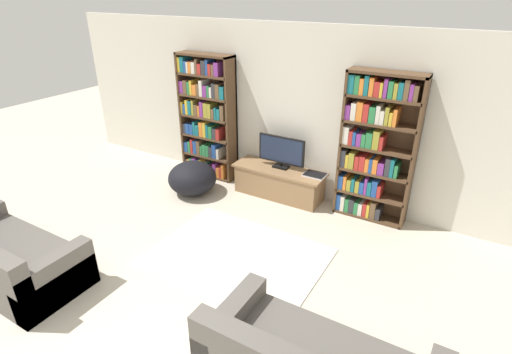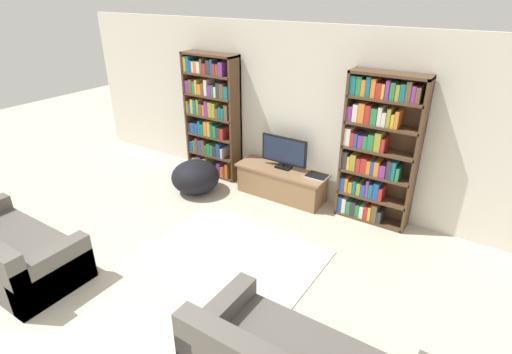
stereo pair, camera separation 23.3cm
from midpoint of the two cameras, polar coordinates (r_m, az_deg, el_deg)
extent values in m
cube|color=silver|center=(6.14, 7.36, 8.90)|extent=(8.80, 0.06, 2.60)
cube|color=#513823|center=(7.14, -8.36, 9.09)|extent=(0.04, 0.30, 2.09)
cube|color=#513823|center=(6.56, -1.93, 7.87)|extent=(0.04, 0.30, 2.09)
cube|color=#513823|center=(6.94, -4.60, 8.80)|extent=(1.00, 0.04, 2.09)
cube|color=#513823|center=(6.61, -5.64, 17.06)|extent=(1.00, 0.30, 0.04)
cube|color=#513823|center=(7.21, -4.95, 0.69)|extent=(0.96, 0.30, 0.04)
cube|color=#333338|center=(7.41, -7.77, 2.29)|extent=(0.04, 0.24, 0.21)
cube|color=orange|center=(7.38, -7.51, 2.22)|extent=(0.04, 0.24, 0.21)
cube|color=#2D7F47|center=(7.34, -7.18, 2.20)|extent=(0.06, 0.24, 0.23)
cube|color=#7F338C|center=(7.29, -6.71, 2.15)|extent=(0.08, 0.24, 0.25)
cube|color=#234C99|center=(7.25, -6.26, 1.97)|extent=(0.05, 0.24, 0.23)
cube|color=gold|center=(7.21, -5.88, 1.90)|extent=(0.06, 0.24, 0.25)
cube|color=silver|center=(7.19, -5.49, 1.64)|extent=(0.05, 0.24, 0.20)
cube|color=#2D7F47|center=(7.16, -5.14, 1.51)|extent=(0.04, 0.24, 0.20)
cube|color=#7F338C|center=(7.13, -4.82, 1.37)|extent=(0.04, 0.24, 0.18)
cube|color=brown|center=(7.10, -4.41, 1.19)|extent=(0.07, 0.24, 0.16)
cube|color=#7F338C|center=(7.04, -3.93, 1.31)|extent=(0.06, 0.24, 0.23)
cube|color=orange|center=(7.01, -3.46, 0.98)|extent=(0.06, 0.24, 0.18)
cube|color=#B72D28|center=(6.98, -3.11, 0.95)|extent=(0.04, 0.24, 0.20)
cube|color=orange|center=(6.94, -2.79, 1.07)|extent=(0.05, 0.24, 0.26)
cube|color=#513823|center=(7.07, -5.05, 3.25)|extent=(0.96, 0.30, 0.04)
cube|color=#234C99|center=(7.27, -7.81, 4.67)|extent=(0.08, 0.24, 0.18)
cube|color=#2D7F47|center=(7.22, -7.36, 4.65)|extent=(0.05, 0.24, 0.20)
cube|color=#B72D28|center=(7.18, -7.02, 4.75)|extent=(0.05, 0.24, 0.25)
cube|color=#234C99|center=(7.14, -6.58, 4.57)|extent=(0.07, 0.24, 0.23)
cube|color=brown|center=(7.09, -6.13, 4.52)|extent=(0.07, 0.24, 0.25)
cube|color=#2D7F47|center=(7.07, -5.72, 4.11)|extent=(0.04, 0.24, 0.17)
cube|color=#2D7F47|center=(7.03, -5.34, 4.16)|extent=(0.07, 0.24, 0.20)
cube|color=#2D7F47|center=(6.99, -4.89, 4.01)|extent=(0.06, 0.24, 0.19)
cube|color=#333338|center=(6.95, -4.44, 3.87)|extent=(0.07, 0.24, 0.19)
cube|color=#234C99|center=(6.90, -3.95, 3.97)|extent=(0.08, 0.24, 0.24)
cube|color=silver|center=(6.87, -3.45, 3.58)|extent=(0.05, 0.24, 0.17)
cube|color=#513823|center=(6.94, -5.16, 5.91)|extent=(0.96, 0.30, 0.04)
cube|color=#333338|center=(7.16, -8.03, 7.25)|extent=(0.06, 0.24, 0.17)
cube|color=#234C99|center=(7.12, -7.57, 7.17)|extent=(0.08, 0.24, 0.17)
cube|color=#234C99|center=(7.06, -7.05, 7.07)|extent=(0.07, 0.24, 0.17)
cube|color=#196B75|center=(7.01, -6.65, 7.21)|extent=(0.05, 0.24, 0.23)
cube|color=#196B75|center=(6.98, -6.24, 6.94)|extent=(0.07, 0.24, 0.18)
cube|color=orange|center=(6.93, -5.74, 7.08)|extent=(0.07, 0.24, 0.25)
cube|color=gold|center=(6.88, -5.26, 7.02)|extent=(0.06, 0.24, 0.26)
cube|color=#196B75|center=(6.85, -4.86, 6.81)|extent=(0.04, 0.24, 0.23)
cube|color=#2D7F47|center=(6.82, -4.43, 6.63)|extent=(0.07, 0.24, 0.20)
cube|color=#333338|center=(6.78, -3.90, 6.44)|extent=(0.07, 0.24, 0.18)
cube|color=#B72D28|center=(6.74, -3.41, 6.32)|extent=(0.07, 0.24, 0.18)
cube|color=#513823|center=(6.83, -5.28, 8.66)|extent=(0.96, 0.30, 0.04)
cube|color=gold|center=(7.06, -8.28, 10.07)|extent=(0.04, 0.24, 0.20)
cube|color=#234C99|center=(7.04, -7.95, 9.89)|extent=(0.05, 0.24, 0.17)
cube|color=gold|center=(6.99, -7.63, 10.14)|extent=(0.05, 0.24, 0.24)
cube|color=#196B75|center=(6.95, -7.22, 10.04)|extent=(0.07, 0.24, 0.24)
cube|color=#9E9333|center=(6.91, -6.82, 10.05)|extent=(0.04, 0.24, 0.26)
cube|color=brown|center=(6.88, -6.40, 9.71)|extent=(0.07, 0.24, 0.19)
cube|color=orange|center=(6.84, -5.99, 9.60)|extent=(0.04, 0.24, 0.18)
cube|color=#7F338C|center=(6.80, -5.61, 9.85)|extent=(0.07, 0.24, 0.26)
cube|color=#9E9333|center=(6.75, -5.06, 9.71)|extent=(0.08, 0.24, 0.25)
cube|color=#9E9333|center=(6.71, -4.54, 9.60)|extent=(0.07, 0.24, 0.24)
cube|color=brown|center=(6.68, -4.06, 9.20)|extent=(0.06, 0.24, 0.16)
cube|color=#196B75|center=(6.64, -3.68, 9.26)|extent=(0.04, 0.24, 0.20)
cube|color=#196B75|center=(6.61, -3.28, 9.13)|extent=(0.06, 0.24, 0.18)
cube|color=brown|center=(6.56, -2.77, 9.32)|extent=(0.07, 0.24, 0.25)
cube|color=#513823|center=(6.74, -5.40, 11.50)|extent=(0.96, 0.30, 0.04)
cube|color=#7F338C|center=(6.97, -8.33, 12.81)|extent=(0.08, 0.24, 0.20)
cube|color=brown|center=(6.91, -7.81, 12.83)|extent=(0.07, 0.24, 0.22)
cube|color=#2D7F47|center=(6.87, -7.35, 12.70)|extent=(0.05, 0.24, 0.20)
cube|color=gold|center=(6.83, -7.01, 12.78)|extent=(0.04, 0.24, 0.23)
cube|color=orange|center=(6.80, -6.54, 12.46)|extent=(0.08, 0.24, 0.17)
cube|color=brown|center=(6.75, -6.07, 12.49)|extent=(0.05, 0.24, 0.19)
cube|color=silver|center=(6.71, -5.65, 12.69)|extent=(0.06, 0.24, 0.26)
cube|color=#7F338C|center=(6.67, -5.11, 12.29)|extent=(0.07, 0.24, 0.18)
cube|color=#2D7F47|center=(6.63, -4.65, 12.26)|extent=(0.04, 0.24, 0.18)
cube|color=silver|center=(6.60, -4.29, 12.13)|extent=(0.04, 0.24, 0.17)
cube|color=#333338|center=(6.56, -3.90, 12.37)|extent=(0.06, 0.24, 0.23)
cube|color=brown|center=(6.52, -3.36, 12.27)|extent=(0.08, 0.24, 0.23)
cube|color=#196B75|center=(6.47, -2.73, 12.06)|extent=(0.08, 0.24, 0.20)
cube|color=#513823|center=(6.66, -5.53, 14.40)|extent=(0.96, 0.30, 0.04)
cube|color=gold|center=(6.91, -8.61, 15.77)|extent=(0.05, 0.24, 0.23)
cube|color=#196B75|center=(6.86, -8.20, 15.79)|extent=(0.07, 0.24, 0.25)
cube|color=#234C99|center=(6.83, -7.78, 15.52)|extent=(0.04, 0.24, 0.19)
cube|color=silver|center=(6.80, -7.47, 15.44)|extent=(0.04, 0.24, 0.18)
cube|color=orange|center=(6.77, -7.14, 15.44)|extent=(0.05, 0.24, 0.18)
cube|color=silver|center=(6.72, -6.66, 15.39)|extent=(0.07, 0.24, 0.18)
cube|color=brown|center=(6.68, -6.24, 15.58)|extent=(0.04, 0.24, 0.23)
cube|color=#B72D28|center=(6.65, -5.82, 15.24)|extent=(0.07, 0.24, 0.16)
cube|color=#333338|center=(6.59, -5.25, 15.44)|extent=(0.08, 0.24, 0.22)
cube|color=#234C99|center=(6.55, -4.78, 15.48)|extent=(0.04, 0.24, 0.24)
cube|color=#B72D28|center=(6.53, -4.41, 15.17)|extent=(0.05, 0.24, 0.18)
cube|color=brown|center=(6.49, -3.97, 15.11)|extent=(0.05, 0.24, 0.18)
cube|color=#7F338C|center=(6.45, -3.47, 15.22)|extent=(0.08, 0.24, 0.21)
cube|color=#513823|center=(5.74, 13.78, 4.50)|extent=(0.04, 0.30, 2.09)
cube|color=#513823|center=(5.53, 23.10, 2.30)|extent=(0.04, 0.30, 2.09)
cube|color=#513823|center=(5.74, 18.73, 3.84)|extent=(1.00, 0.04, 2.09)
cube|color=#513823|center=(5.34, 19.91, 13.67)|extent=(1.00, 0.30, 0.04)
cube|color=#513823|center=(6.06, 17.03, -5.58)|extent=(0.96, 0.30, 0.04)
cube|color=#234C99|center=(6.08, 13.31, -3.44)|extent=(0.06, 0.24, 0.25)
cube|color=silver|center=(6.07, 13.86, -3.65)|extent=(0.06, 0.24, 0.23)
cube|color=#2D7F47|center=(6.06, 14.43, -3.91)|extent=(0.06, 0.24, 0.21)
cube|color=#333338|center=(6.04, 15.05, -4.05)|extent=(0.07, 0.24, 0.22)
cube|color=#2D7F47|center=(6.03, 15.65, -4.33)|extent=(0.06, 0.24, 0.19)
cube|color=silver|center=(6.02, 16.19, -4.51)|extent=(0.06, 0.24, 0.18)
cube|color=#B72D28|center=(6.00, 16.77, -4.59)|extent=(0.05, 0.24, 0.20)
cube|color=gold|center=(5.99, 17.24, -4.70)|extent=(0.04, 0.24, 0.20)
cube|color=brown|center=(5.96, 17.86, -4.65)|extent=(0.07, 0.24, 0.25)
cube|color=#333338|center=(5.97, 18.48, -5.17)|extent=(0.06, 0.24, 0.17)
cube|color=#513823|center=(5.90, 17.46, -2.68)|extent=(0.96, 0.30, 0.04)
cube|color=#234C99|center=(5.94, 13.65, -0.69)|extent=(0.07, 0.24, 0.20)
cube|color=orange|center=(5.92, 14.21, -0.82)|extent=(0.04, 0.24, 0.21)
cube|color=#9E9333|center=(5.91, 14.75, -1.14)|extent=(0.06, 0.24, 0.17)
cube|color=#196B75|center=(5.89, 15.31, -1.16)|extent=(0.05, 0.24, 0.20)
cube|color=#9E9333|center=(5.88, 15.86, -1.39)|extent=(0.06, 0.24, 0.18)
cube|color=#234C99|center=(5.86, 16.45, -1.56)|extent=(0.06, 0.24, 0.17)
cube|color=#7F338C|center=(5.83, 17.01, -1.33)|extent=(0.04, 0.24, 0.25)
cube|color=#196B75|center=(5.83, 17.46, -1.66)|extent=(0.06, 0.24, 0.21)
cube|color=#234C99|center=(5.81, 18.14, -1.67)|extent=(0.07, 0.24, 0.24)
cube|color=#B72D28|center=(5.81, 18.70, -2.10)|extent=(0.05, 0.24, 0.18)
cube|color=#513823|center=(5.75, 17.91, 0.38)|extent=(0.96, 0.30, 0.04)
cube|color=#333338|center=(5.78, 14.03, 2.61)|extent=(0.07, 0.24, 0.25)
cube|color=gold|center=(5.78, 14.55, 2.23)|extent=(0.04, 0.24, 0.20)
cube|color=#9E9333|center=(5.75, 15.14, 2.28)|extent=(0.08, 0.24, 0.24)
cube|color=#B72D28|center=(5.74, 15.84, 1.92)|extent=(0.06, 0.24, 0.20)
cube|color=#B72D28|center=(5.72, 16.55, 1.82)|extent=(0.08, 0.24, 0.21)
cube|color=orange|center=(5.71, 17.20, 1.56)|extent=(0.05, 0.24, 0.19)
cube|color=#234C99|center=(5.69, 17.69, 1.47)|extent=(0.04, 0.24, 0.20)
cube|color=orange|center=(5.68, 18.24, 1.36)|extent=(0.07, 0.24, 0.20)
cube|color=#7F338C|center=(5.67, 18.99, 1.01)|extent=(0.08, 0.24, 0.17)
cube|color=#333338|center=(5.64, 19.86, 1.22)|extent=(0.06, 0.24, 0.26)
cube|color=#196B75|center=(5.63, 20.44, 1.08)|extent=(0.05, 0.24, 0.26)
cube|color=#2D7F47|center=(5.63, 20.92, 0.60)|extent=(0.04, 0.24, 0.18)
cube|color=#513823|center=(5.61, 18.38, 3.60)|extent=(0.96, 0.30, 0.04)
cube|color=silver|center=(5.66, 14.45, 5.81)|extent=(0.08, 0.24, 0.24)
cube|color=#B72D28|center=(5.65, 15.10, 5.42)|extent=(0.05, 0.24, 0.19)
cube|color=#234C99|center=(5.64, 15.58, 5.29)|extent=(0.04, 0.24, 0.19)
cube|color=#7F338C|center=(5.62, 16.17, 5.09)|extent=(0.07, 0.24, 0.17)
cube|color=#2D7F47|center=(5.60, 16.80, 4.97)|extent=(0.06, 0.24, 0.18)
cube|color=#2D7F47|center=(5.58, 17.54, 4.97)|extent=(0.08, 0.24, 0.21)
cube|color=#9E9333|center=(5.55, 18.43, 4.96)|extent=(0.08, 0.24, 0.25)
cube|color=#B72D28|center=(5.55, 19.10, 4.47)|extent=(0.05, 0.24, 0.19)
cube|color=#513823|center=(5.50, 18.88, 6.96)|extent=(0.96, 0.30, 0.04)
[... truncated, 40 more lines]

